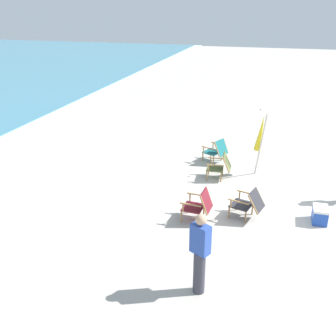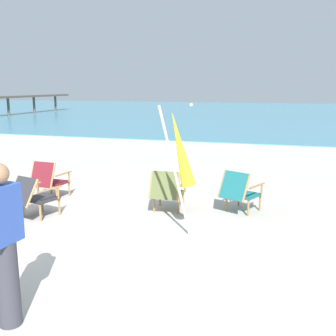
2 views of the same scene
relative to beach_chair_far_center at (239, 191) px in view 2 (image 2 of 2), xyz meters
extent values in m
plane|color=#B2AAA0|center=(-2.96, -1.82, -0.43)|extent=(80.00, 80.00, 0.00)
cube|color=teal|center=(-2.96, 28.60, -0.38)|extent=(80.00, 40.00, 0.10)
cube|color=white|center=(-2.96, 8.30, -0.40)|extent=(80.00, 1.10, 0.06)
cube|color=#196066|center=(0.07, 0.14, -0.11)|extent=(0.67, 0.66, 0.04)
cube|color=#196066|center=(-0.08, -0.17, 0.13)|extent=(0.55, 0.44, 0.49)
cylinder|color=olive|center=(-0.05, 0.44, -0.27)|extent=(0.04, 0.04, 0.32)
cylinder|color=olive|center=(0.37, 0.24, -0.27)|extent=(0.04, 0.04, 0.32)
cylinder|color=olive|center=(-0.24, 0.05, -0.27)|extent=(0.04, 0.04, 0.32)
cylinder|color=olive|center=(0.19, -0.15, -0.27)|extent=(0.04, 0.04, 0.32)
cube|color=olive|center=(-0.19, 0.25, 0.11)|extent=(0.26, 0.49, 0.02)
cylinder|color=olive|center=(-0.11, 0.42, 0.00)|extent=(0.04, 0.04, 0.22)
cube|color=olive|center=(0.31, 0.01, 0.11)|extent=(0.26, 0.49, 0.02)
cylinder|color=olive|center=(0.39, 0.18, 0.00)|extent=(0.04, 0.04, 0.22)
cylinder|color=olive|center=(-0.31, -0.06, 0.13)|extent=(0.15, 0.25, 0.49)
cylinder|color=olive|center=(0.15, -0.28, 0.13)|extent=(0.15, 0.25, 0.49)
cube|color=maroon|center=(-3.89, -0.06, -0.11)|extent=(0.56, 0.52, 0.04)
cube|color=maroon|center=(-3.92, -0.39, 0.14)|extent=(0.51, 0.26, 0.50)
cylinder|color=olive|center=(-4.10, 0.18, -0.27)|extent=(0.04, 0.04, 0.32)
cylinder|color=olive|center=(-3.64, 0.14, -0.27)|extent=(0.04, 0.04, 0.32)
cylinder|color=olive|center=(-4.14, -0.25, -0.27)|extent=(0.04, 0.04, 0.32)
cylinder|color=olive|center=(-3.67, -0.29, -0.27)|extent=(0.04, 0.04, 0.32)
cube|color=olive|center=(-4.17, -0.05, 0.11)|extent=(0.08, 0.53, 0.02)
cylinder|color=olive|center=(-4.15, 0.14, 0.00)|extent=(0.04, 0.04, 0.22)
cube|color=olive|center=(-3.61, -0.10, 0.11)|extent=(0.08, 0.53, 0.02)
cylinder|color=olive|center=(-3.60, 0.09, 0.00)|extent=(0.04, 0.04, 0.22)
cylinder|color=olive|center=(-4.17, -0.36, 0.14)|extent=(0.06, 0.22, 0.50)
cylinder|color=olive|center=(-3.66, -0.41, 0.14)|extent=(0.06, 0.22, 0.50)
cube|color=#28282D|center=(-3.43, -1.18, -0.11)|extent=(0.63, 0.60, 0.04)
cube|color=#28282D|center=(-3.54, -1.55, 0.11)|extent=(0.56, 0.43, 0.46)
cylinder|color=olive|center=(-3.60, -0.91, -0.27)|extent=(0.04, 0.04, 0.32)
cylinder|color=olive|center=(-3.15, -1.04, -0.27)|extent=(0.04, 0.04, 0.32)
cylinder|color=olive|center=(-3.72, -1.33, -0.27)|extent=(0.04, 0.04, 0.32)
cylinder|color=olive|center=(-3.27, -1.45, -0.27)|extent=(0.04, 0.04, 0.32)
cube|color=olive|center=(-3.71, -1.12, 0.11)|extent=(0.18, 0.52, 0.02)
cylinder|color=olive|center=(-3.66, -0.94, 0.00)|extent=(0.04, 0.04, 0.22)
cube|color=olive|center=(-3.17, -1.28, 0.11)|extent=(0.18, 0.52, 0.02)
cylinder|color=olive|center=(-3.12, -1.10, 0.00)|extent=(0.04, 0.04, 0.22)
cylinder|color=olive|center=(-3.78, -1.47, 0.11)|extent=(0.12, 0.31, 0.46)
cylinder|color=olive|center=(-3.29, -1.62, 0.11)|extent=(0.12, 0.31, 0.46)
cube|color=#515B33|center=(-1.31, -0.17, -0.11)|extent=(0.54, 0.51, 0.04)
cube|color=#515B33|center=(-1.29, -0.52, 0.13)|extent=(0.51, 0.27, 0.49)
cylinder|color=olive|center=(-1.55, 0.03, -0.27)|extent=(0.04, 0.04, 0.32)
cylinder|color=olive|center=(-1.08, 0.06, -0.27)|extent=(0.04, 0.04, 0.32)
cylinder|color=olive|center=(-1.53, -0.40, -0.27)|extent=(0.04, 0.04, 0.32)
cylinder|color=olive|center=(-1.06, -0.38, -0.27)|extent=(0.04, 0.04, 0.32)
cube|color=olive|center=(-1.58, -0.21, 0.11)|extent=(0.06, 0.53, 0.02)
cylinder|color=olive|center=(-1.59, -0.02, 0.00)|extent=(0.04, 0.04, 0.22)
cube|color=olive|center=(-1.03, -0.18, 0.11)|extent=(0.06, 0.53, 0.02)
cylinder|color=olive|center=(-1.04, 0.01, 0.00)|extent=(0.04, 0.04, 0.22)
cylinder|color=olive|center=(-1.54, -0.53, 0.13)|extent=(0.05, 0.25, 0.49)
cylinder|color=olive|center=(-1.03, -0.51, 0.13)|extent=(0.05, 0.25, 0.49)
cylinder|color=#B7B2A8|center=(-0.84, -1.44, 0.59)|extent=(0.49, 0.27, 2.05)
cone|color=yellow|center=(-0.76, -1.40, 0.95)|extent=(0.53, 0.41, 1.17)
sphere|color=#B7B2A8|center=(-0.62, -1.33, 1.62)|extent=(0.06, 0.06, 0.06)
cylinder|color=#383842|center=(-1.76, -4.18, 0.00)|extent=(0.22, 0.22, 0.86)
cube|color=#2D4CA5|center=(-1.76, -4.18, 0.71)|extent=(0.25, 0.36, 0.56)
cube|color=brown|center=(-19.84, 18.79, 1.10)|extent=(0.90, 16.43, 0.16)
cylinder|color=brown|center=(-19.84, 18.79, 0.33)|extent=(0.20, 0.20, 1.52)
cylinder|color=brown|center=(-19.84, 22.07, 0.33)|extent=(0.20, 0.20, 1.52)
cylinder|color=brown|center=(-19.84, 25.36, 0.33)|extent=(0.20, 0.20, 1.52)
camera|label=1|loc=(-12.22, -1.75, 4.53)|focal=42.00mm
camera|label=2|loc=(0.73, -7.10, 1.89)|focal=42.00mm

